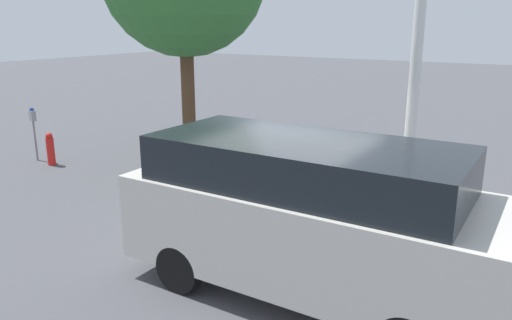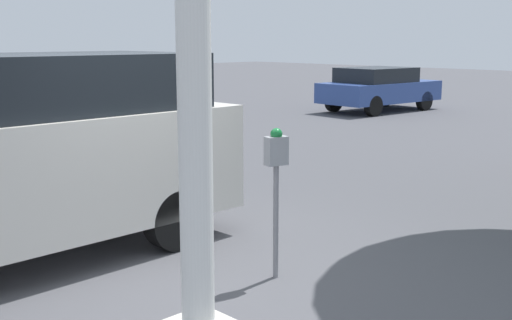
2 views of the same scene
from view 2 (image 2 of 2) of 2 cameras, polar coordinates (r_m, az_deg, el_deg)
ground_plane at (r=6.21m, az=-5.82°, el=-9.94°), size 80.00×80.00×0.00m
parking_meter_near at (r=5.78m, az=1.81°, el=-0.75°), size 0.22×0.16×1.40m
car_distant at (r=19.98m, az=10.87°, el=6.32°), size 4.03×2.04×1.33m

